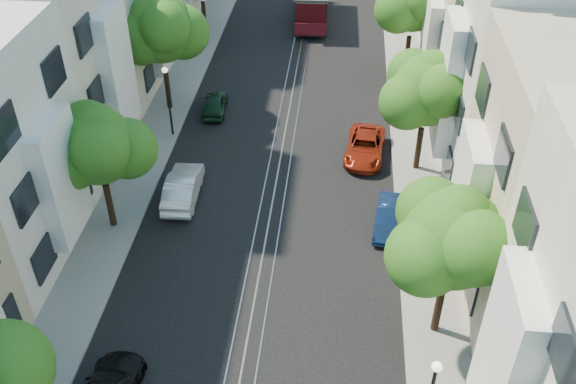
% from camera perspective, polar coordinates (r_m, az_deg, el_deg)
% --- Properties ---
extents(ground, '(200.00, 200.00, 0.00)m').
position_cam_1_polar(ground, '(41.18, 0.43, 9.02)').
color(ground, black).
rests_on(ground, ground).
extents(sidewalk_east, '(2.50, 80.00, 0.12)m').
position_cam_1_polar(sidewalk_east, '(41.25, 10.63, 8.49)').
color(sidewalk_east, gray).
rests_on(sidewalk_east, ground).
extents(sidewalk_west, '(2.50, 80.00, 0.12)m').
position_cam_1_polar(sidewalk_west, '(42.31, -9.54, 9.40)').
color(sidewalk_west, gray).
rests_on(sidewalk_west, ground).
extents(rail_left, '(0.06, 80.00, 0.02)m').
position_cam_1_polar(rail_left, '(41.22, -0.34, 9.06)').
color(rail_left, gray).
rests_on(rail_left, ground).
extents(rail_slot, '(0.06, 80.00, 0.02)m').
position_cam_1_polar(rail_slot, '(41.17, 0.43, 9.03)').
color(rail_slot, gray).
rests_on(rail_slot, ground).
extents(rail_right, '(0.06, 80.00, 0.02)m').
position_cam_1_polar(rail_right, '(41.13, 1.20, 8.99)').
color(rail_right, gray).
rests_on(rail_right, ground).
extents(lane_line, '(0.08, 80.00, 0.01)m').
position_cam_1_polar(lane_line, '(41.17, 0.43, 9.02)').
color(lane_line, tan).
rests_on(lane_line, ground).
extents(townhouses_east, '(7.75, 72.00, 12.00)m').
position_cam_1_polar(townhouses_east, '(39.77, 18.32, 14.35)').
color(townhouses_east, beige).
rests_on(townhouses_east, ground).
extents(townhouses_west, '(7.75, 72.00, 11.76)m').
position_cam_1_polar(townhouses_west, '(41.60, -16.71, 15.49)').
color(townhouses_west, silver).
rests_on(townhouses_west, ground).
extents(tree_e_b, '(4.93, 4.08, 6.68)m').
position_cam_1_polar(tree_e_b, '(22.99, 14.56, -4.16)').
color(tree_e_b, black).
rests_on(tree_e_b, ground).
extents(tree_e_c, '(4.84, 3.99, 6.52)m').
position_cam_1_polar(tree_e_c, '(32.09, 12.35, 8.71)').
color(tree_e_c, black).
rests_on(tree_e_c, ground).
extents(tree_e_d, '(5.01, 4.16, 6.85)m').
position_cam_1_polar(tree_e_d, '(41.97, 11.17, 16.20)').
color(tree_e_d, black).
rests_on(tree_e_d, ground).
extents(tree_w_b, '(4.72, 3.87, 6.27)m').
position_cam_1_polar(tree_w_b, '(28.66, -16.47, 3.78)').
color(tree_w_b, black).
rests_on(tree_w_b, ground).
extents(tree_w_c, '(5.13, 4.28, 7.09)m').
position_cam_1_polar(tree_w_c, '(37.53, -11.22, 13.97)').
color(tree_w_c, black).
rests_on(tree_w_c, ground).
extents(lamp_west, '(0.32, 0.32, 4.16)m').
position_cam_1_polar(lamp_west, '(35.68, -10.67, 8.79)').
color(lamp_west, black).
rests_on(lamp_west, ground).
extents(parked_car_e_mid, '(1.59, 3.53, 1.12)m').
position_cam_1_polar(parked_car_e_mid, '(30.12, 8.96, -2.24)').
color(parked_car_e_mid, '#0D1F41').
rests_on(parked_car_e_mid, ground).
extents(parked_car_e_far, '(2.41, 4.44, 1.18)m').
position_cam_1_polar(parked_car_e_far, '(34.75, 6.86, 4.01)').
color(parked_car_e_far, maroon).
rests_on(parked_car_e_far, ground).
extents(parked_car_w_mid, '(1.60, 4.19, 1.36)m').
position_cam_1_polar(parked_car_w_mid, '(31.82, -9.32, 0.45)').
color(parked_car_w_mid, silver).
rests_on(parked_car_w_mid, ground).
extents(parked_car_w_far, '(1.53, 3.34, 1.11)m').
position_cam_1_polar(parked_car_w_far, '(38.80, -6.52, 7.81)').
color(parked_car_w_far, black).
rests_on(parked_car_w_far, ground).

